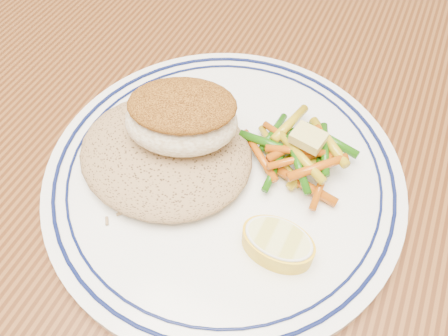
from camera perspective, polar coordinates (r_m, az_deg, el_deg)
dining_table at (r=0.48m, az=3.39°, el=-4.73°), size 1.50×0.90×0.75m
plate at (r=0.37m, az=0.00°, el=-0.94°), size 0.30×0.30×0.02m
rice_pilaf at (r=0.36m, az=-7.68°, el=2.22°), size 0.15×0.13×0.03m
fish_fillet at (r=0.35m, az=-5.57°, el=6.61°), size 0.11×0.09×0.05m
vegetable_pile at (r=0.37m, az=9.75°, el=2.01°), size 0.10×0.10×0.03m
butter_pat at (r=0.35m, az=10.96°, el=3.89°), size 0.03×0.02×0.01m
lemon_wedge at (r=0.32m, az=7.03°, el=-9.73°), size 0.06×0.05×0.02m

